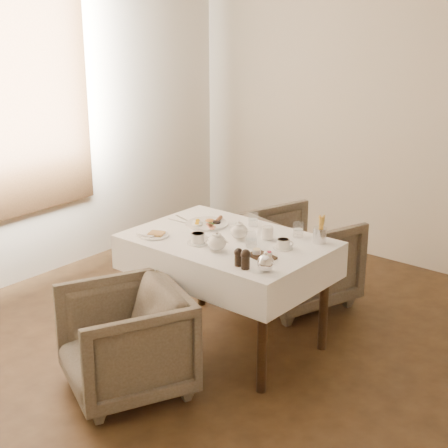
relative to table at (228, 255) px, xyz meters
name	(u,v)px	position (x,y,z in m)	size (l,w,h in m)	color
table	(228,255)	(0.00, 0.00, 0.00)	(1.28, 0.88, 0.75)	black
armchair_near	(125,341)	(-0.10, -0.84, -0.32)	(0.68, 0.70, 0.64)	#494236
armchair_far	(297,259)	(-0.02, 0.85, -0.29)	(0.75, 0.77, 0.70)	#494236
breakfast_plate	(208,223)	(-0.29, 0.13, 0.13)	(0.29, 0.29, 0.04)	white
side_plate	(153,235)	(-0.41, -0.28, 0.13)	(0.20, 0.19, 0.02)	white
teapot_centre	(239,230)	(0.06, 0.04, 0.18)	(0.16, 0.12, 0.12)	white
teapot_front	(217,241)	(0.09, -0.21, 0.18)	(0.16, 0.12, 0.13)	white
creamer	(268,233)	(0.20, 0.16, 0.16)	(0.07, 0.07, 0.08)	white
teacup_near	(198,239)	(-0.09, -0.19, 0.15)	(0.14, 0.14, 0.07)	white
teacup_far	(283,244)	(0.38, 0.08, 0.14)	(0.12, 0.12, 0.06)	white
glass_left	(253,220)	(-0.03, 0.31, 0.16)	(0.07, 0.07, 0.09)	silver
glass_mid	(251,240)	(0.21, -0.02, 0.16)	(0.07, 0.07, 0.10)	silver
glass_right	(298,230)	(0.33, 0.32, 0.17)	(0.07, 0.07, 0.10)	silver
condiment_board	(261,255)	(0.37, -0.13, 0.13)	(0.19, 0.14, 0.04)	black
pepper_mill_left	(238,257)	(0.34, -0.32, 0.17)	(0.05, 0.05, 0.11)	black
pepper_mill_right	(246,259)	(0.40, -0.33, 0.18)	(0.06, 0.06, 0.12)	black
silver_pot	(266,262)	(0.52, -0.29, 0.18)	(0.12, 0.10, 0.13)	white
fries_cup	(320,231)	(0.50, 0.32, 0.20)	(0.09, 0.09, 0.18)	silver
cutlery_fork	(183,219)	(-0.51, 0.11, 0.12)	(0.02, 0.20, 0.00)	silver
cutlery_knife	(177,221)	(-0.50, 0.05, 0.12)	(0.01, 0.17, 0.00)	silver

